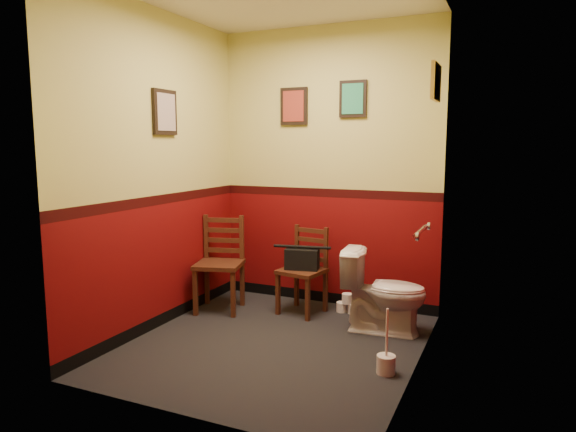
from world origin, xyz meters
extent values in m
cube|color=black|center=(0.00, 0.00, 0.00)|extent=(2.20, 2.40, 0.00)
cube|color=#5D080A|center=(0.00, 1.20, 1.35)|extent=(2.20, 0.00, 2.70)
cube|color=#5D080A|center=(0.00, -1.20, 1.35)|extent=(2.20, 0.00, 2.70)
cube|color=#5D080A|center=(-1.10, 0.00, 1.35)|extent=(0.00, 2.40, 2.70)
cube|color=#5D080A|center=(1.10, 0.00, 1.35)|extent=(0.00, 2.40, 2.70)
cylinder|color=silver|center=(1.07, 0.25, 0.95)|extent=(0.03, 0.50, 0.03)
cylinder|color=silver|center=(1.09, 0.00, 0.95)|extent=(0.02, 0.06, 0.06)
cylinder|color=silver|center=(1.09, 0.50, 0.95)|extent=(0.02, 0.06, 0.06)
cube|color=black|center=(-0.35, 1.18, 1.95)|extent=(0.28, 0.03, 0.36)
cube|color=maroon|center=(-0.35, 1.17, 1.95)|extent=(0.22, 0.01, 0.30)
cube|color=black|center=(0.25, 1.18, 2.00)|extent=(0.26, 0.03, 0.34)
cube|color=#2C8D65|center=(0.25, 1.17, 2.00)|extent=(0.20, 0.01, 0.28)
cube|color=black|center=(-1.08, 0.10, 1.85)|extent=(0.03, 0.30, 0.38)
cube|color=#A18C7F|center=(-1.07, 0.10, 1.85)|extent=(0.01, 0.24, 0.31)
cube|color=olive|center=(1.08, 0.60, 2.05)|extent=(0.03, 0.34, 0.28)
cube|color=#A18C7F|center=(1.07, 0.60, 2.05)|extent=(0.01, 0.28, 0.22)
imported|color=white|center=(0.72, 0.62, 0.35)|extent=(0.74, 0.45, 0.69)
cylinder|color=silver|center=(0.93, -0.17, 0.07)|extent=(0.13, 0.13, 0.13)
cylinder|color=silver|center=(0.93, -0.17, 0.28)|extent=(0.02, 0.02, 0.37)
cube|color=#422013|center=(-0.85, 0.55, 0.45)|extent=(0.52, 0.52, 0.04)
cube|color=#422013|center=(-0.97, 0.33, 0.22)|extent=(0.05, 0.05, 0.45)
cube|color=#422013|center=(-1.07, 0.67, 0.22)|extent=(0.05, 0.05, 0.45)
cube|color=#422013|center=(-0.63, 0.43, 0.22)|extent=(0.05, 0.05, 0.45)
cube|color=#422013|center=(-0.73, 0.77, 0.22)|extent=(0.05, 0.05, 0.45)
cube|color=#422013|center=(-1.07, 0.68, 0.67)|extent=(0.05, 0.04, 0.45)
cube|color=#422013|center=(-0.73, 0.78, 0.67)|extent=(0.05, 0.04, 0.45)
cube|color=#422013|center=(-0.90, 0.73, 0.55)|extent=(0.33, 0.11, 0.04)
cube|color=#422013|center=(-0.90, 0.73, 0.65)|extent=(0.33, 0.11, 0.04)
cube|color=#422013|center=(-0.90, 0.73, 0.75)|extent=(0.33, 0.11, 0.04)
cube|color=#422013|center=(-0.90, 0.73, 0.85)|extent=(0.33, 0.11, 0.04)
cube|color=#422013|center=(-0.10, 0.80, 0.40)|extent=(0.44, 0.44, 0.04)
cube|color=#422013|center=(-0.29, 0.66, 0.20)|extent=(0.04, 0.04, 0.40)
cube|color=#422013|center=(-0.23, 0.98, 0.20)|extent=(0.04, 0.04, 0.40)
cube|color=#422013|center=(0.03, 0.61, 0.20)|extent=(0.04, 0.04, 0.40)
cube|color=#422013|center=(0.09, 0.93, 0.20)|extent=(0.04, 0.04, 0.40)
cube|color=#422013|center=(-0.23, 0.99, 0.61)|extent=(0.04, 0.04, 0.40)
cube|color=#422013|center=(0.09, 0.93, 0.61)|extent=(0.04, 0.04, 0.40)
cube|color=#422013|center=(-0.07, 0.96, 0.49)|extent=(0.31, 0.07, 0.04)
cube|color=#422013|center=(-0.07, 0.96, 0.58)|extent=(0.31, 0.07, 0.04)
cube|color=#422013|center=(-0.07, 0.96, 0.67)|extent=(0.31, 0.07, 0.04)
cube|color=#422013|center=(-0.07, 0.96, 0.76)|extent=(0.31, 0.07, 0.04)
cube|color=black|center=(-0.10, 0.80, 0.52)|extent=(0.33, 0.21, 0.19)
cylinder|color=black|center=(-0.10, 0.80, 0.63)|extent=(0.27, 0.08, 0.03)
cylinder|color=silver|center=(0.24, 0.98, 0.05)|extent=(0.10, 0.10, 0.09)
cylinder|color=silver|center=(0.35, 0.98, 0.05)|extent=(0.10, 0.10, 0.09)
cylinder|color=silver|center=(0.29, 0.97, 0.14)|extent=(0.10, 0.10, 0.09)
camera|label=1|loc=(1.68, -3.53, 1.58)|focal=32.00mm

